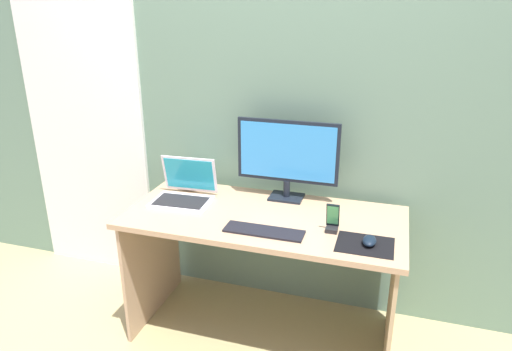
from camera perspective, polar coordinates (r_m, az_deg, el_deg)
name	(u,v)px	position (r m, az deg, el deg)	size (l,w,h in m)	color
ground_plane	(263,330)	(2.70, 0.88, -18.64)	(8.00, 8.00, 0.00)	tan
wall_back	(285,94)	(2.52, 3.60, 10.02)	(6.00, 0.04, 2.50)	slate
door_left	(85,122)	(3.10, -20.42, 6.21)	(0.82, 0.02, 2.02)	white
desk	(264,241)	(2.39, 0.95, -8.07)	(1.40, 0.65, 0.71)	tan
monitor	(287,156)	(2.44, 3.92, 2.46)	(0.55, 0.14, 0.44)	black
laptop	(184,192)	(2.50, -8.90, -2.09)	(0.32, 0.28, 0.22)	white
fishbowl	(192,175)	(2.65, -8.00, 0.04)	(0.17, 0.17, 0.17)	silver
keyboard_external	(264,231)	(2.15, 0.99, -6.92)	(0.37, 0.11, 0.01)	black
mousepad	(365,245)	(2.10, 13.36, -8.33)	(0.25, 0.20, 0.00)	black
mouse	(369,241)	(2.10, 13.89, -7.85)	(0.06, 0.10, 0.04)	black
phone_in_dock	(332,222)	(2.17, 9.44, -5.65)	(0.06, 0.06, 0.14)	black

